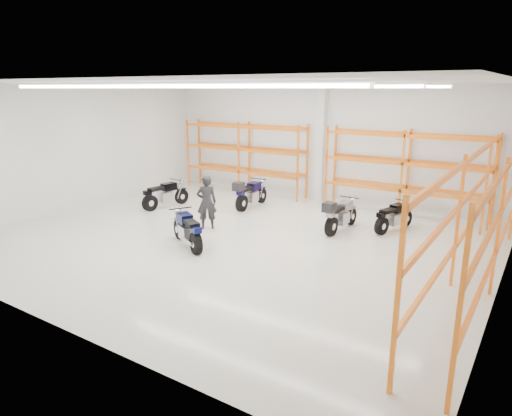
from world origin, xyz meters
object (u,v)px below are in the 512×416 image
Objects in this scene: motorcycle_back_c at (339,215)px; motorcycle_back_a at (164,196)px; motorcycle_back_d at (393,218)px; structural_column at (321,144)px; standing_man at (207,202)px; motorcycle_back_b at (249,194)px; motorcycle_main at (188,231)px.

motorcycle_back_a is at bearing -172.65° from motorcycle_back_c.
motorcycle_back_d is 0.41× the size of structural_column.
motorcycle_back_b is at bearing -125.78° from standing_man.
standing_man is at bearing -149.52° from motorcycle_back_d.
motorcycle_back_a is 0.98× the size of motorcycle_back_c.
structural_column is at bearing 44.52° from motorcycle_back_a.
motorcycle_back_d is at bearing -33.55° from structural_column.
motorcycle_back_d is 1.06× the size of standing_man.
motorcycle_main is 1.09× the size of standing_man.
motorcycle_back_b reaches higher than motorcycle_main.
motorcycle_main is 0.87× the size of motorcycle_back_b.
standing_man is at bearing 111.68° from motorcycle_main.
structural_column is (1.65, 2.54, 1.72)m from motorcycle_back_b.
motorcycle_main is 6.37m from motorcycle_back_d.
motorcycle_back_c is (3.96, -0.87, -0.01)m from motorcycle_back_b.
motorcycle_back_b is 1.18× the size of motorcycle_back_d.
motorcycle_back_d is at bearing 0.90° from motorcycle_back_b.
motorcycle_back_a is at bearing -135.48° from structural_column.
motorcycle_back_b reaches higher than motorcycle_back_d.
structural_column is at bearing 124.18° from motorcycle_back_c.
structural_column is (0.67, 7.09, 1.78)m from motorcycle_main.
motorcycle_main is at bearing -95.41° from structural_column.
motorcycle_back_a is 3.20m from motorcycle_back_b.
standing_man reaches higher than motorcycle_back_b.
motorcycle_main is 4.65m from motorcycle_back_b.
structural_column reaches higher than motorcycle_back_c.
motorcycle_back_c is (6.65, 0.86, 0.04)m from motorcycle_back_a.
structural_column is at bearing -145.79° from standing_man.
motorcycle_back_c is 1.22× the size of standing_man.
standing_man reaches higher than motorcycle_back_a.
motorcycle_back_a is (-3.67, 2.82, -0.00)m from motorcycle_main.
structural_column reaches higher than motorcycle_back_d.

